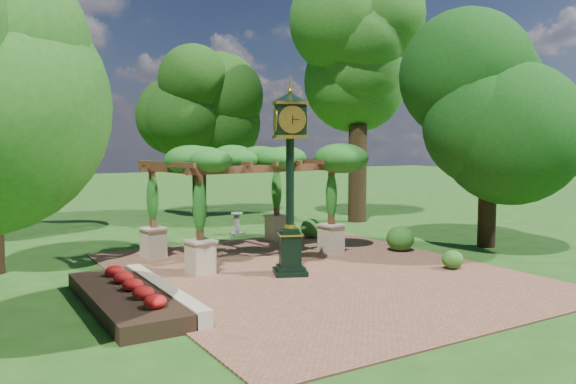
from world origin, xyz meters
TOP-DOWN VIEW (x-y plane):
  - ground at (0.00, 0.00)m, footprint 120.00×120.00m
  - brick_plaza at (0.00, 1.00)m, footprint 10.00×12.00m
  - border_wall at (-4.60, 0.50)m, footprint 0.35×5.00m
  - flower_bed at (-5.50, 0.50)m, footprint 1.50×5.00m
  - pedestal_clock at (-0.75, 1.15)m, footprint 1.32×1.32m
  - pergola at (-0.58, 4.32)m, footprint 6.19×4.34m
  - sundial at (1.10, 8.31)m, footprint 0.52×0.52m
  - shrub_front at (3.63, -0.71)m, footprint 0.68×0.68m
  - shrub_mid at (4.22, 2.14)m, footprint 1.20×1.20m
  - shrub_back at (3.13, 5.96)m, footprint 0.86×0.86m
  - tree_north at (1.89, 14.17)m, footprint 4.15×4.15m
  - tree_east_far at (7.67, 8.89)m, footprint 4.77×4.77m
  - tree_east_near at (7.52, 1.30)m, footprint 4.52×4.52m

SIDE VIEW (x-z plane):
  - ground at x=0.00m, z-range 0.00..0.00m
  - brick_plaza at x=0.00m, z-range 0.00..0.04m
  - flower_bed at x=-5.50m, z-range 0.00..0.36m
  - border_wall at x=-4.60m, z-range 0.00..0.40m
  - shrub_front at x=3.63m, z-range 0.04..0.59m
  - sundial at x=1.10m, z-range -0.05..0.83m
  - shrub_back at x=3.13m, z-range 0.04..0.78m
  - shrub_mid at x=4.22m, z-range 0.04..0.89m
  - pergola at x=-0.58m, z-range 1.17..4.80m
  - pedestal_clock at x=-0.75m, z-range 0.50..5.61m
  - tree_east_near at x=7.52m, z-range 1.34..8.45m
  - tree_north at x=1.89m, z-range 1.48..9.43m
  - tree_east_far at x=7.67m, z-range 2.15..13.85m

